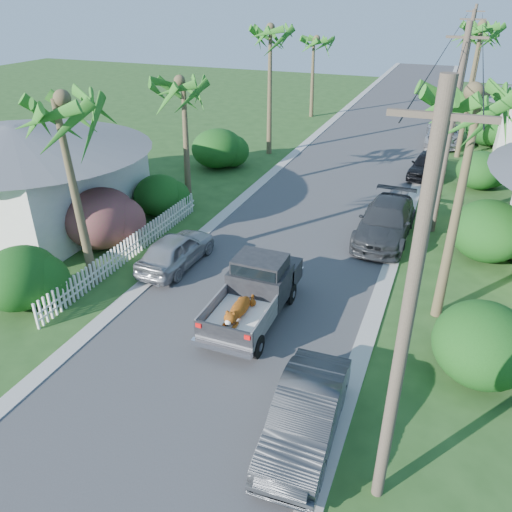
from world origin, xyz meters
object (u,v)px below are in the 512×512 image
at_px(utility_pole_b, 450,134).
at_px(palm_l_c, 270,29).
at_px(utility_pole_a, 406,327).
at_px(parked_car_rd, 443,135).
at_px(palm_r_c, 482,26).
at_px(house_left, 22,178).
at_px(pickup_truck, 257,288).
at_px(parked_car_ln, 176,250).
at_px(palm_l_b, 182,82).
at_px(palm_r_a, 481,95).
at_px(parked_car_rn, 305,417).
at_px(palm_r_d, 483,34).
at_px(palm_r_b, 481,95).
at_px(palm_l_d, 315,39).
at_px(utility_pole_d, 467,57).
at_px(parked_car_rm, 386,222).
at_px(palm_l_a, 58,100).
at_px(utility_pole_c, 461,81).
at_px(parked_car_rf, 427,165).

bearing_deg(utility_pole_b, palm_l_c, 142.19).
bearing_deg(utility_pole_a, parked_car_rd, 91.11).
height_order(palm_r_c, house_left, palm_r_c).
relative_size(pickup_truck, parked_car_ln, 1.24).
distance_m(palm_l_b, utility_pole_b, 12.54).
bearing_deg(parked_car_ln, palm_r_a, -175.73).
bearing_deg(parked_car_rn, palm_l_c, 109.89).
distance_m(pickup_truck, utility_pole_a, 8.43).
bearing_deg(palm_l_c, house_left, -115.02).
distance_m(parked_car_rd, palm_l_c, 14.83).
xyz_separation_m(parked_car_ln, palm_r_d, (10.39, 34.45, 6.03)).
relative_size(pickup_truck, palm_r_a, 0.59).
bearing_deg(utility_pole_b, palm_r_b, 63.43).
height_order(pickup_truck, parked_car_rn, pickup_truck).
xyz_separation_m(pickup_truck, palm_l_c, (-6.44, 18.38, 6.90)).
height_order(palm_l_d, utility_pole_d, utility_pole_d).
distance_m(pickup_truck, palm_l_c, 20.67).
distance_m(utility_pole_a, utility_pole_b, 15.00).
height_order(parked_car_rm, palm_l_d, palm_l_d).
relative_size(parked_car_rn, utility_pole_d, 0.49).
distance_m(parked_car_rn, palm_l_c, 26.04).
distance_m(palm_l_a, palm_r_a, 12.86).
bearing_deg(palm_l_b, palm_l_a, -86.19).
bearing_deg(parked_car_ln, palm_l_a, 49.44).
relative_size(parked_car_rn, utility_pole_c, 0.49).
bearing_deg(utility_pole_d, palm_r_a, -88.92).
xyz_separation_m(parked_car_rn, parked_car_rm, (0.00, 12.49, 0.08)).
height_order(parked_car_rn, palm_r_b, palm_r_b).
distance_m(parked_car_rn, palm_r_a, 10.14).
distance_m(palm_l_b, palm_l_c, 10.19).
distance_m(parked_car_rf, utility_pole_a, 23.31).
xyz_separation_m(palm_r_b, house_left, (-19.60, -8.00, -3.83)).
relative_size(palm_r_a, utility_pole_c, 0.97).
distance_m(parked_car_rm, palm_l_a, 14.28).
bearing_deg(utility_pole_a, palm_l_a, 157.04).
distance_m(palm_l_a, palm_r_d, 39.12).
bearing_deg(utility_pole_d, house_left, -117.32).
relative_size(pickup_truck, parked_car_rn, 1.16).
relative_size(utility_pole_b, utility_pole_c, 1.00).
height_order(parked_car_rm, parked_car_rf, parked_car_rm).
bearing_deg(palm_l_c, utility_pole_b, -37.81).
bearing_deg(parked_car_rf, utility_pole_b, -75.72).
distance_m(palm_l_b, house_left, 8.92).
distance_m(palm_l_b, palm_r_c, 19.21).
bearing_deg(palm_r_d, palm_r_a, -90.34).
xyz_separation_m(palm_l_c, utility_pole_c, (11.60, 6.00, -3.31)).
height_order(parked_car_rn, palm_l_a, palm_l_a).
height_order(house_left, utility_pole_c, utility_pole_c).
bearing_deg(parked_car_ln, parked_car_rn, 140.05).
height_order(palm_l_a, palm_r_d, palm_l_a).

